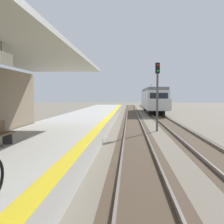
{
  "coord_description": "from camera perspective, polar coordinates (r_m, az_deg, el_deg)",
  "views": [
    {
      "loc": [
        1.49,
        1.42,
        2.72
      ],
      "look_at": [
        0.84,
        11.8,
        2.1
      ],
      "focal_mm": 44.09,
      "sensor_mm": 36.0,
      "label": 1
    }
  ],
  "objects": [
    {
      "name": "approaching_train",
      "position": [
        44.56,
        8.53,
        2.68
      ],
      "size": [
        2.93,
        19.6,
        4.76
      ],
      "color": "silver",
      "rests_on": "ground"
    },
    {
      "name": "station_platform",
      "position": [
        15.29,
        -11.61,
        -5.19
      ],
      "size": [
        5.0,
        80.0,
        0.91
      ],
      "color": "#B7B5AD",
      "rests_on": "ground"
    },
    {
      "name": "rail_signal_post",
      "position": [
        21.21,
        9.39,
        4.65
      ],
      "size": [
        0.32,
        0.34,
        5.2
      ],
      "color": "#4C4C4C",
      "rests_on": "ground"
    },
    {
      "name": "track_pair_nearest_platform",
      "position": [
        18.78,
        4.84,
        -4.77
      ],
      "size": [
        2.34,
        120.0,
        0.16
      ],
      "color": "#4C3D2D",
      "rests_on": "ground"
    },
    {
      "name": "track_pair_middle",
      "position": [
        19.16,
        15.09,
        -4.72
      ],
      "size": [
        2.34,
        120.0,
        0.16
      ],
      "color": "#4C3D2D",
      "rests_on": "ground"
    }
  ]
}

